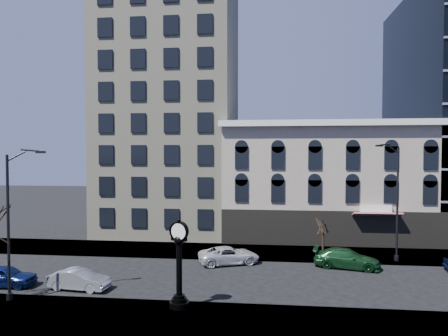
# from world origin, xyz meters

# --- Properties ---
(ground) EXTENTS (160.00, 160.00, 0.00)m
(ground) POSITION_xyz_m (0.00, 0.00, 0.00)
(ground) COLOR black
(ground) RESTS_ON ground
(sidewalk_far) EXTENTS (160.00, 6.00, 0.12)m
(sidewalk_far) POSITION_xyz_m (0.00, 8.00, 0.06)
(sidewalk_far) COLOR #98978A
(sidewalk_far) RESTS_ON ground
(sidewalk_near) EXTENTS (160.00, 6.00, 0.12)m
(sidewalk_near) POSITION_xyz_m (0.00, -8.00, 0.06)
(sidewalk_near) COLOR #98978A
(sidewalk_near) RESTS_ON ground
(cream_tower) EXTENTS (15.90, 15.40, 42.50)m
(cream_tower) POSITION_xyz_m (-6.11, 18.88, 19.32)
(cream_tower) COLOR #BFB999
(cream_tower) RESTS_ON ground
(victorian_row) EXTENTS (22.60, 11.19, 12.50)m
(victorian_row) POSITION_xyz_m (12.00, 15.89, 6.00)
(victorian_row) COLOR #A99C8B
(victorian_row) RESTS_ON ground
(street_clock) EXTENTS (1.20, 1.20, 5.27)m
(street_clock) POSITION_xyz_m (0.43, -6.00, 2.50)
(street_clock) COLOR black
(street_clock) RESTS_ON sidewalk_near
(street_lamp_near) EXTENTS (2.34, 1.16, 9.52)m
(street_lamp_near) POSITION_xyz_m (-9.64, -5.73, 7.31)
(street_lamp_near) COLOR black
(street_lamp_near) RESTS_ON sidewalk_near
(street_lamp_far) EXTENTS (2.46, 1.29, 10.11)m
(street_lamp_far) POSITION_xyz_m (15.80, 5.70, 7.75)
(street_lamp_far) COLOR black
(street_lamp_far) RESTS_ON sidewalk_far
(bare_tree_far) EXTENTS (2.28, 2.28, 3.91)m
(bare_tree_far) POSITION_xyz_m (10.49, 6.83, 3.06)
(bare_tree_far) COLOR black
(bare_tree_far) RESTS_ON sidewalk_far
(car_near_a) EXTENTS (4.40, 2.04, 1.46)m
(car_near_a) POSITION_xyz_m (-12.49, -3.38, 0.73)
(car_near_a) COLOR #0C194C
(car_near_a) RESTS_ON ground
(car_near_b) EXTENTS (4.23, 1.82, 1.36)m
(car_near_b) POSITION_xyz_m (-7.03, -3.39, 0.68)
(car_near_b) COLOR #A5A8AD
(car_near_b) RESTS_ON ground
(car_far_a) EXTENTS (5.57, 3.97, 1.41)m
(car_far_a) POSITION_xyz_m (2.42, 4.03, 0.71)
(car_far_a) COLOR silver
(car_far_a) RESTS_ON ground
(car_far_b) EXTENTS (5.54, 3.22, 1.51)m
(car_far_b) POSITION_xyz_m (11.96, 3.85, 0.75)
(car_far_b) COLOR #143F1E
(car_far_b) RESTS_ON ground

